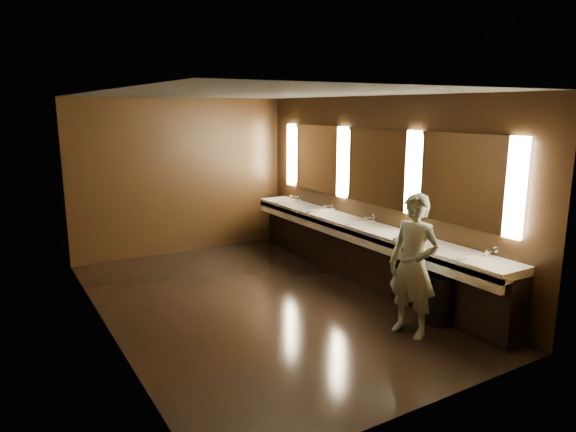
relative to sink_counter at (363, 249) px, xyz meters
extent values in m
plane|color=black|center=(-1.79, 0.00, -0.50)|extent=(6.00, 6.00, 0.00)
cube|color=#2D2D2B|center=(-1.79, 0.00, 2.30)|extent=(4.00, 6.00, 0.02)
cube|color=black|center=(-1.79, 3.00, 0.90)|extent=(4.00, 0.02, 2.80)
cube|color=black|center=(-1.79, -3.00, 0.90)|extent=(4.00, 0.02, 2.80)
cube|color=black|center=(-3.79, 0.00, 0.90)|extent=(0.02, 6.00, 2.80)
cube|color=black|center=(0.21, 0.00, 0.90)|extent=(0.02, 6.00, 2.80)
cube|color=black|center=(0.03, 0.00, -0.09)|extent=(0.36, 5.40, 0.81)
cube|color=white|center=(-0.07, 0.00, 0.35)|extent=(0.55, 5.40, 0.12)
cube|color=white|center=(-0.31, 0.00, 0.27)|extent=(0.06, 5.40, 0.18)
cylinder|color=silver|center=(0.12, -2.20, 0.49)|extent=(0.18, 0.04, 0.04)
cylinder|color=silver|center=(0.12, -1.10, 0.49)|extent=(0.18, 0.04, 0.04)
cylinder|color=silver|center=(0.12, 0.00, 0.49)|extent=(0.18, 0.04, 0.04)
cylinder|color=silver|center=(0.12, 1.10, 0.49)|extent=(0.18, 0.04, 0.04)
cylinder|color=silver|center=(0.12, 2.20, 0.49)|extent=(0.18, 0.04, 0.04)
cube|color=#FCE4B5|center=(0.18, -2.40, 1.25)|extent=(0.06, 0.22, 1.15)
cube|color=white|center=(0.19, -1.60, 1.25)|extent=(0.03, 1.32, 1.15)
cube|color=#FCE4B5|center=(0.18, -0.80, 1.25)|extent=(0.06, 0.23, 1.15)
cube|color=white|center=(0.19, 0.00, 1.25)|extent=(0.03, 1.32, 1.15)
cube|color=#FCE4B5|center=(0.18, 0.80, 1.25)|extent=(0.06, 0.23, 1.15)
cube|color=white|center=(0.19, 1.60, 1.25)|extent=(0.03, 1.32, 1.15)
cube|color=#FCE4B5|center=(0.18, 2.40, 1.25)|extent=(0.06, 0.22, 1.15)
imported|color=#7EABBC|center=(-0.74, -1.81, 0.35)|extent=(0.55, 0.70, 1.68)
cylinder|color=black|center=(-0.22, -1.75, -0.19)|extent=(0.47, 0.47, 0.61)
camera|label=1|loc=(-4.91, -5.93, 2.14)|focal=32.00mm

